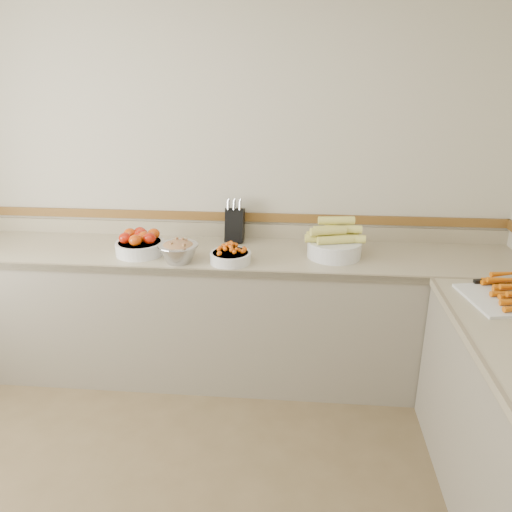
# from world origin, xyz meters

# --- Properties ---
(back_wall) EXTENTS (4.00, 0.00, 4.00)m
(back_wall) POSITION_xyz_m (0.00, 2.00, 1.30)
(back_wall) COLOR #BDB59C
(back_wall) RESTS_ON ground_plane
(counter_back) EXTENTS (4.00, 0.65, 1.08)m
(counter_back) POSITION_xyz_m (0.00, 1.68, 0.45)
(counter_back) COLOR tan
(counter_back) RESTS_ON ground_plane
(knife_block) EXTENTS (0.13, 0.15, 0.30)m
(knife_block) POSITION_xyz_m (0.15, 1.90, 1.02)
(knife_block) COLOR black
(knife_block) RESTS_ON counter_back
(tomato_bowl) EXTENTS (0.31, 0.31, 0.15)m
(tomato_bowl) POSITION_xyz_m (-0.42, 1.59, 0.97)
(tomato_bowl) COLOR silver
(tomato_bowl) RESTS_ON counter_back
(cherry_tomato_bowl) EXTENTS (0.25, 0.25, 0.14)m
(cherry_tomato_bowl) POSITION_xyz_m (0.18, 1.49, 0.95)
(cherry_tomato_bowl) COLOR silver
(cherry_tomato_bowl) RESTS_ON counter_back
(corn_bowl) EXTENTS (0.38, 0.34, 0.25)m
(corn_bowl) POSITION_xyz_m (0.82, 1.66, 0.99)
(corn_bowl) COLOR silver
(corn_bowl) RESTS_ON counter_back
(rhubarb_bowl) EXTENTS (0.25, 0.25, 0.14)m
(rhubarb_bowl) POSITION_xyz_m (-0.14, 1.47, 0.97)
(rhubarb_bowl) COLOR #B2B2BA
(rhubarb_bowl) RESTS_ON counter_back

